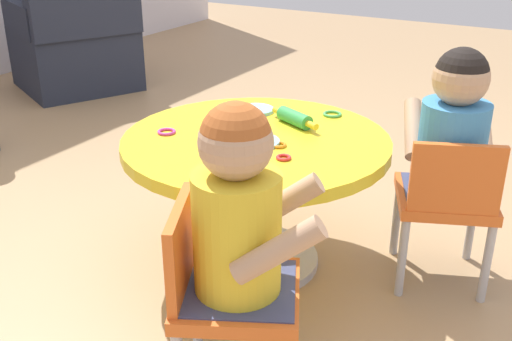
{
  "coord_description": "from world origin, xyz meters",
  "views": [
    {
      "loc": [
        -1.61,
        -0.94,
        1.18
      ],
      "look_at": [
        0.0,
        0.0,
        0.36
      ],
      "focal_mm": 42.87,
      "sensor_mm": 36.0,
      "label": 1
    }
  ],
  "objects": [
    {
      "name": "playdough_blob_1",
      "position": [
        0.23,
        0.14,
        0.48
      ],
      "size": [
        0.13,
        0.13,
        0.01
      ],
      "primitive_type": "cylinder",
      "color": "#8CCCF2",
      "rests_on": "craft_table"
    },
    {
      "name": "armchair_dark",
      "position": [
        1.3,
        2.15,
        0.31
      ],
      "size": [
        0.94,
        0.95,
        0.85
      ],
      "color": "#232838",
      "rests_on": "ground"
    },
    {
      "name": "craft_scissors",
      "position": [
        -0.07,
        0.05,
        0.48
      ],
      "size": [
        0.14,
        0.08,
        0.01
      ],
      "color": "silver",
      "rests_on": "craft_table"
    },
    {
      "name": "ground_plane",
      "position": [
        0.0,
        0.0,
        0.0
      ],
      "size": [
        10.0,
        10.0,
        0.0
      ],
      "primitive_type": "plane",
      "color": "tan"
    },
    {
      "name": "seated_child_left",
      "position": [
        -0.55,
        -0.28,
        0.53
      ],
      "size": [
        0.39,
        0.43,
        0.51
      ],
      "color": "#3F4772",
      "rests_on": "ground"
    },
    {
      "name": "child_chair_left",
      "position": [
        -0.57,
        -0.24,
        0.31
      ],
      "size": [
        0.4,
        0.4,
        0.54
      ],
      "color": "#B7B7BC",
      "rests_on": "ground"
    },
    {
      "name": "playdough_blob_0",
      "position": [
        -0.05,
        -0.03,
        0.48
      ],
      "size": [
        0.15,
        0.15,
        0.01
      ],
      "primitive_type": "cylinder",
      "color": "#8CCCF2",
      "rests_on": "craft_table"
    },
    {
      "name": "cookie_cutter_0",
      "position": [
        0.33,
        -0.13,
        0.48
      ],
      "size": [
        0.07,
        0.07,
        0.01
      ],
      "primitive_type": "torus",
      "color": "#4CB259",
      "rests_on": "craft_table"
    },
    {
      "name": "craft_table",
      "position": [
        0.0,
        0.0,
        0.36
      ],
      "size": [
        0.88,
        0.88,
        0.48
      ],
      "color": "silver",
      "rests_on": "ground"
    },
    {
      "name": "seated_child_right",
      "position": [
        0.24,
        -0.57,
        0.53
      ],
      "size": [
        0.42,
        0.38,
        0.51
      ],
      "color": "#3F4772",
      "rests_on": "ground"
    },
    {
      "name": "child_chair_right",
      "position": [
        0.2,
        -0.59,
        0.31
      ],
      "size": [
        0.39,
        0.39,
        0.54
      ],
      "color": "#B7B7BC",
      "rests_on": "ground"
    },
    {
      "name": "cookie_cutter_3",
      "position": [
        -0.12,
        -0.16,
        0.48
      ],
      "size": [
        0.05,
        0.05,
        0.01
      ],
      "primitive_type": "torus",
      "color": "red",
      "rests_on": "craft_table"
    },
    {
      "name": "cookie_cutter_2",
      "position": [
        -0.12,
        0.28,
        0.48
      ],
      "size": [
        0.06,
        0.06,
        0.01
      ],
      "primitive_type": "torus",
      "color": "#D83FA5",
      "rests_on": "craft_table"
    },
    {
      "name": "rolling_pin",
      "position": [
        0.17,
        -0.05,
        0.5
      ],
      "size": [
        0.12,
        0.22,
        0.05
      ],
      "color": "green",
      "rests_on": "craft_table"
    },
    {
      "name": "cookie_cutter_1",
      "position": [
        -0.03,
        -0.1,
        0.48
      ],
      "size": [
        0.05,
        0.05,
        0.01
      ],
      "primitive_type": "torus",
      "color": "orange",
      "rests_on": "craft_table"
    }
  ]
}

